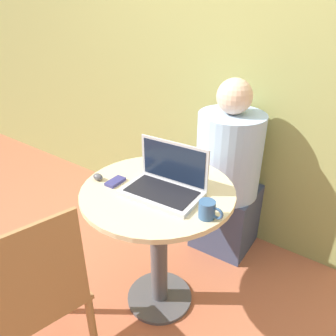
{
  "coord_description": "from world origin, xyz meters",
  "views": [
    {
      "loc": [
        0.83,
        -1.06,
        1.56
      ],
      "look_at": [
        0.02,
        0.05,
        0.85
      ],
      "focal_mm": 35.0,
      "sensor_mm": 36.0,
      "label": 1
    }
  ],
  "objects_px": {
    "chair_empty": "(35,298)",
    "person_seated": "(230,182)",
    "cell_phone": "(115,182)",
    "laptop": "(166,183)"
  },
  "relations": [
    {
      "from": "laptop",
      "to": "person_seated",
      "type": "height_order",
      "value": "person_seated"
    },
    {
      "from": "person_seated",
      "to": "laptop",
      "type": "bearing_deg",
      "value": -91.55
    },
    {
      "from": "laptop",
      "to": "person_seated",
      "type": "relative_size",
      "value": 0.32
    },
    {
      "from": "laptop",
      "to": "cell_phone",
      "type": "height_order",
      "value": "laptop"
    },
    {
      "from": "chair_empty",
      "to": "person_seated",
      "type": "distance_m",
      "value": 1.33
    },
    {
      "from": "cell_phone",
      "to": "person_seated",
      "type": "height_order",
      "value": "person_seated"
    },
    {
      "from": "person_seated",
      "to": "cell_phone",
      "type": "bearing_deg",
      "value": -109.16
    },
    {
      "from": "chair_empty",
      "to": "person_seated",
      "type": "bearing_deg",
      "value": 79.9
    },
    {
      "from": "chair_empty",
      "to": "person_seated",
      "type": "height_order",
      "value": "person_seated"
    },
    {
      "from": "cell_phone",
      "to": "person_seated",
      "type": "bearing_deg",
      "value": 70.84
    }
  ]
}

